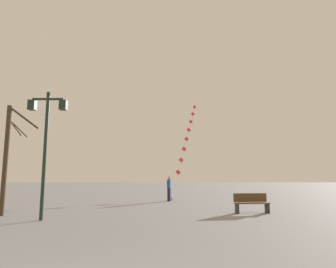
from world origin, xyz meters
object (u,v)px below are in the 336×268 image
object	(u,v)px
twin_lantern_lamp_post	(47,130)
park_bench	(252,203)
kite_train	(187,139)
kite_flyer	(170,188)
bare_tree	(8,155)

from	to	relation	value
twin_lantern_lamp_post	park_bench	size ratio (longest dim) A/B	3.10
twin_lantern_lamp_post	kite_train	xyz separation A→B (m)	(6.58, 15.63, 1.64)
kite_train	park_bench	bearing A→B (deg)	-80.79
kite_flyer	bare_tree	distance (m)	10.79
kite_flyer	park_bench	size ratio (longest dim) A/B	1.04
kite_train	park_bench	xyz separation A→B (m)	(2.15, -13.25, -4.70)
kite_train	kite_flyer	distance (m)	7.83
twin_lantern_lamp_post	kite_flyer	xyz separation A→B (m)	(4.95, 9.26, -2.61)
kite_train	bare_tree	world-z (taller)	kite_train
bare_tree	park_bench	size ratio (longest dim) A/B	2.95
twin_lantern_lamp_post	kite_train	size ratio (longest dim) A/B	0.50
kite_flyer	bare_tree	size ratio (longest dim) A/B	0.35
twin_lantern_lamp_post	kite_train	distance (m)	17.04
park_bench	bare_tree	bearing A→B (deg)	179.10
kite_flyer	park_bench	xyz separation A→B (m)	(3.78, -6.88, -0.45)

